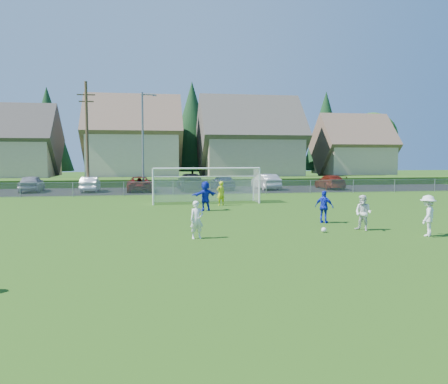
{
  "coord_description": "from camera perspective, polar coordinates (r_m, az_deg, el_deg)",
  "views": [
    {
      "loc": [
        -3.69,
        -14.41,
        3.26
      ],
      "look_at": [
        0.0,
        8.0,
        1.4
      ],
      "focal_mm": 35.0,
      "sensor_mm": 36.0,
      "label": 1
    }
  ],
  "objects": [
    {
      "name": "car_b",
      "position": [
        42.1,
        -17.07,
        0.97
      ],
      "size": [
        1.52,
        4.17,
        1.37
      ],
      "primitive_type": "imported",
      "rotation": [
        0.0,
        0.0,
        3.16
      ],
      "color": "white",
      "rests_on": "ground"
    },
    {
      "name": "car_c",
      "position": [
        41.38,
        -11.0,
        1.04
      ],
      "size": [
        2.57,
        5.1,
        1.38
      ],
      "primitive_type": "imported",
      "rotation": [
        0.0,
        0.0,
        3.2
      ],
      "color": "#54090A",
      "rests_on": "ground"
    },
    {
      "name": "streetlight",
      "position": [
        40.44,
        -10.49,
        6.85
      ],
      "size": [
        1.38,
        0.18,
        9.0
      ],
      "color": "slate",
      "rests_on": "ground"
    },
    {
      "name": "car_a",
      "position": [
        43.66,
        -23.82,
        1.02
      ],
      "size": [
        2.13,
        4.64,
        1.54
      ],
      "primitive_type": "imported",
      "rotation": [
        0.0,
        0.0,
        3.21
      ],
      "color": "gray",
      "rests_on": "ground"
    },
    {
      "name": "tree_row",
      "position": [
        63.42,
        -5.1,
        7.97
      ],
      "size": [
        65.98,
        12.36,
        13.8
      ],
      "color": "#382616",
      "rests_on": "ground"
    },
    {
      "name": "car_g",
      "position": [
        45.01,
        13.67,
        1.29
      ],
      "size": [
        2.17,
        4.88,
        1.39
      ],
      "primitive_type": "imported",
      "rotation": [
        0.0,
        0.0,
        3.09
      ],
      "color": "#61160A",
      "rests_on": "ground"
    },
    {
      "name": "player_white_b",
      "position": [
        20.11,
        17.72,
        -2.61
      ],
      "size": [
        0.92,
        0.97,
        1.57
      ],
      "primitive_type": "imported",
      "rotation": [
        0.0,
        0.0,
        -0.98
      ],
      "color": "white",
      "rests_on": "ground"
    },
    {
      "name": "player_white_c",
      "position": [
        19.71,
        25.06,
        -2.81
      ],
      "size": [
        1.22,
        1.21,
        1.69
      ],
      "primitive_type": "imported",
      "rotation": [
        0.0,
        0.0,
        3.91
      ],
      "color": "white",
      "rests_on": "ground"
    },
    {
      "name": "chainlink_fence",
      "position": [
        36.69,
        -3.55,
        0.56
      ],
      "size": [
        52.06,
        0.06,
        1.2
      ],
      "color": "gray",
      "rests_on": "ground"
    },
    {
      "name": "goalkeeper",
      "position": [
        29.01,
        -0.42,
        -0.17
      ],
      "size": [
        0.69,
        0.58,
        1.61
      ],
      "primitive_type": "imported",
      "rotation": [
        0.0,
        0.0,
        3.54
      ],
      "color": "yellow",
      "rests_on": "ground"
    },
    {
      "name": "houses_row",
      "position": [
        57.29,
        -3.69,
        8.75
      ],
      "size": [
        53.9,
        11.45,
        13.27
      ],
      "color": "tan",
      "rests_on": "ground"
    },
    {
      "name": "soccer_goal",
      "position": [
        30.72,
        -2.44,
        1.63
      ],
      "size": [
        7.42,
        1.9,
        2.5
      ],
      "color": "white",
      "rests_on": "ground"
    },
    {
      "name": "utility_pole",
      "position": [
        41.85,
        -17.45,
        7.05
      ],
      "size": [
        1.6,
        0.26,
        10.0
      ],
      "color": "#473321",
      "rests_on": "ground"
    },
    {
      "name": "car_e",
      "position": [
        42.35,
        -0.17,
        1.3
      ],
      "size": [
        2.05,
        4.54,
        1.51
      ],
      "primitive_type": "imported",
      "rotation": [
        0.0,
        0.0,
        3.2
      ],
      "color": "#131242",
      "rests_on": "ground"
    },
    {
      "name": "grass_embankment",
      "position": [
        49.63,
        -5.07,
        1.37
      ],
      "size": [
        70.0,
        6.0,
        0.8
      ],
      "primitive_type": "cube",
      "color": "#1E420F",
      "rests_on": "ground"
    },
    {
      "name": "asphalt_lot",
      "position": [
        42.19,
        -4.3,
        0.25
      ],
      "size": [
        60.0,
        60.0,
        0.0
      ],
      "primitive_type": "plane",
      "color": "black",
      "rests_on": "ground"
    },
    {
      "name": "car_f",
      "position": [
        43.37,
        5.49,
        1.36
      ],
      "size": [
        2.01,
        4.73,
        1.52
      ],
      "primitive_type": "imported",
      "rotation": [
        0.0,
        0.0,
        3.23
      ],
      "color": "#B6B6B6",
      "rests_on": "ground"
    },
    {
      "name": "car_d",
      "position": [
        41.69,
        -4.44,
        1.31
      ],
      "size": [
        2.39,
        5.66,
        1.63
      ],
      "primitive_type": "imported",
      "rotation": [
        0.0,
        0.0,
        3.16
      ],
      "color": "black",
      "rests_on": "ground"
    },
    {
      "name": "ground",
      "position": [
        15.22,
        4.94,
        -7.7
      ],
      "size": [
        160.0,
        160.0,
        0.0
      ],
      "primitive_type": "plane",
      "color": "#193D0C",
      "rests_on": "ground"
    },
    {
      "name": "soccer_ball",
      "position": [
        19.28,
        12.92,
        -4.84
      ],
      "size": [
        0.22,
        0.22,
        0.22
      ],
      "primitive_type": "sphere",
      "color": "white",
      "rests_on": "ground"
    },
    {
      "name": "player_blue_a",
      "position": [
        21.89,
        12.95,
        -1.91
      ],
      "size": [
        0.95,
        0.92,
        1.59
      ],
      "primitive_type": "imported",
      "rotation": [
        0.0,
        0.0,
        2.39
      ],
      "color": "#1427C1",
      "rests_on": "ground"
    },
    {
      "name": "player_white_a",
      "position": [
        17.34,
        -3.58,
        -3.64
      ],
      "size": [
        0.62,
        0.49,
        1.51
      ],
      "primitive_type": "imported",
      "rotation": [
        0.0,
        0.0,
        0.26
      ],
      "color": "white",
      "rests_on": "ground"
    },
    {
      "name": "player_blue_b",
      "position": [
        26.18,
        -2.46,
        -0.52
      ],
      "size": [
        1.72,
        1.15,
        1.78
      ],
      "primitive_type": "imported",
      "rotation": [
        0.0,
        0.0,
        3.56
      ],
      "color": "#1427C1",
      "rests_on": "ground"
    }
  ]
}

